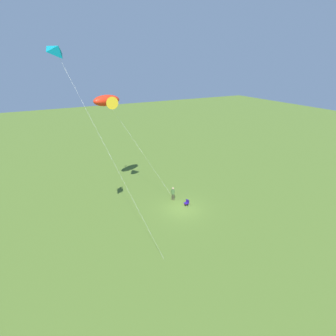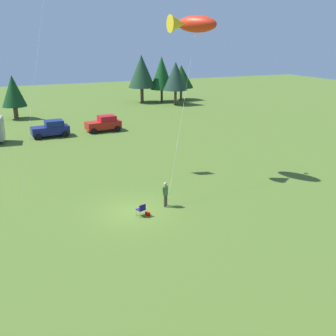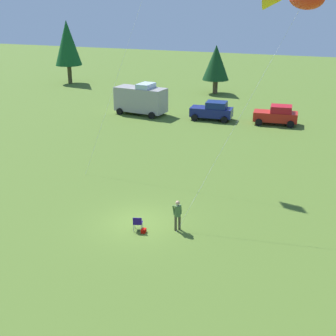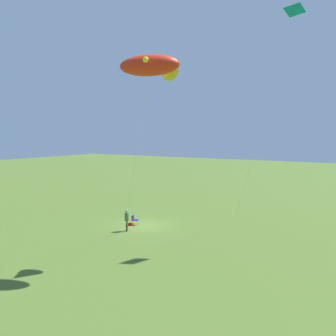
% 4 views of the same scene
% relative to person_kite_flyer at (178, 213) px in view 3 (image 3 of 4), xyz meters
% --- Properties ---
extents(ground_plane, '(160.00, 160.00, 0.00)m').
position_rel_person_kite_flyer_xyz_m(ground_plane, '(-2.33, 0.05, -1.02)').
color(ground_plane, '#4C6825').
extents(person_kite_flyer, '(0.53, 0.48, 1.74)m').
position_rel_person_kite_flyer_xyz_m(person_kite_flyer, '(0.00, 0.00, 0.00)').
color(person_kite_flyer, '#44422B').
rests_on(person_kite_flyer, ground).
extents(folding_chair, '(0.59, 0.59, 0.82)m').
position_rel_person_kite_flyer_xyz_m(folding_chair, '(-2.01, -0.79, -0.53)').
color(folding_chair, navy).
rests_on(folding_chair, ground).
extents(backpack_on_grass, '(0.23, 0.32, 0.22)m').
position_rel_person_kite_flyer_xyz_m(backpack_on_grass, '(-1.63, -0.91, -0.91)').
color(backpack_on_grass, red).
rests_on(backpack_on_grass, ground).
extents(van_motorhome_grey, '(5.64, 3.16, 3.34)m').
position_rel_person_kite_flyer_xyz_m(van_motorhome_grey, '(-11.93, 23.39, 0.62)').
color(van_motorhome_grey, '#9D9693').
rests_on(van_motorhome_grey, ground).
extents(car_navy_hatch, '(4.29, 2.39, 1.89)m').
position_rel_person_kite_flyer_xyz_m(car_navy_hatch, '(-4.20, 23.68, -0.07)').
color(car_navy_hatch, navy).
rests_on(car_navy_hatch, ground).
extents(car_red_sedan, '(4.34, 2.50, 1.89)m').
position_rel_person_kite_flyer_xyz_m(car_red_sedan, '(2.17, 24.04, -0.07)').
color(car_red_sedan, red).
rests_on(car_red_sedan, ground).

